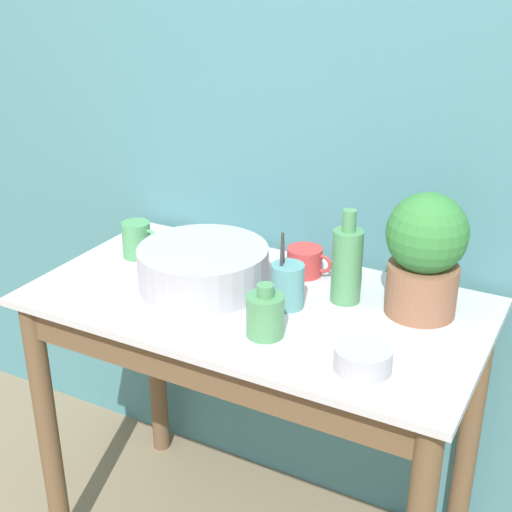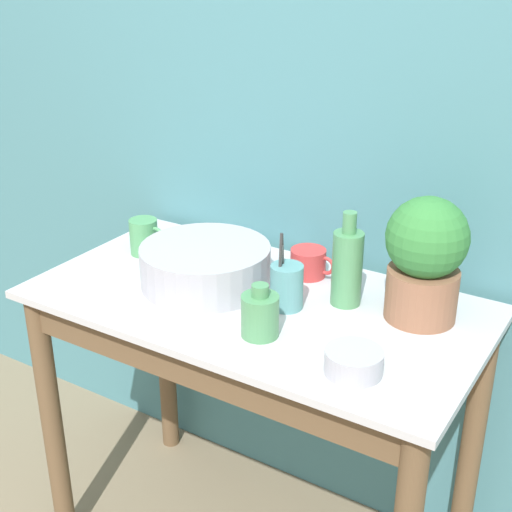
{
  "view_description": "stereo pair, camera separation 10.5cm",
  "coord_description": "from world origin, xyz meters",
  "px_view_note": "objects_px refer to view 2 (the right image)",
  "views": [
    {
      "loc": [
        0.77,
        -1.12,
        1.7
      ],
      "look_at": [
        0.0,
        0.31,
        0.98
      ],
      "focal_mm": 50.0,
      "sensor_mm": 36.0,
      "label": 1
    },
    {
      "loc": [
        0.86,
        -1.07,
        1.7
      ],
      "look_at": [
        0.0,
        0.31,
        0.98
      ],
      "focal_mm": 50.0,
      "sensor_mm": 36.0,
      "label": 2
    }
  ],
  "objects_px": {
    "bowl_wash_large": "(205,265)",
    "mug_red": "(309,263)",
    "utensil_cup": "(286,286)",
    "bottle_short": "(260,314)",
    "bowl_small_steel": "(354,362)",
    "bottle_tall": "(347,266)",
    "potted_plant": "(425,257)",
    "mug_green": "(145,237)"
  },
  "relations": [
    {
      "from": "bottle_short",
      "to": "bowl_small_steel",
      "type": "xyz_separation_m",
      "value": [
        0.25,
        -0.03,
        -0.03
      ]
    },
    {
      "from": "potted_plant",
      "to": "utensil_cup",
      "type": "relative_size",
      "value": 1.54
    },
    {
      "from": "bowl_wash_large",
      "to": "utensil_cup",
      "type": "distance_m",
      "value": 0.25
    },
    {
      "from": "mug_red",
      "to": "utensil_cup",
      "type": "distance_m",
      "value": 0.2
    },
    {
      "from": "bowl_wash_large",
      "to": "utensil_cup",
      "type": "bearing_deg",
      "value": -0.25
    },
    {
      "from": "bottle_tall",
      "to": "bowl_small_steel",
      "type": "xyz_separation_m",
      "value": [
        0.15,
        -0.28,
        -0.08
      ]
    },
    {
      "from": "potted_plant",
      "to": "bowl_wash_large",
      "type": "distance_m",
      "value": 0.57
    },
    {
      "from": "bowl_small_steel",
      "to": "utensil_cup",
      "type": "distance_m",
      "value": 0.33
    },
    {
      "from": "bowl_wash_large",
      "to": "bowl_small_steel",
      "type": "bearing_deg",
      "value": -19.6
    },
    {
      "from": "bowl_small_steel",
      "to": "utensil_cup",
      "type": "xyz_separation_m",
      "value": [
        -0.27,
        0.18,
        0.03
      ]
    },
    {
      "from": "bowl_wash_large",
      "to": "mug_red",
      "type": "xyz_separation_m",
      "value": [
        0.21,
        0.19,
        -0.02
      ]
    },
    {
      "from": "bowl_small_steel",
      "to": "mug_green",
      "type": "bearing_deg",
      "value": 161.99
    },
    {
      "from": "bottle_tall",
      "to": "utensil_cup",
      "type": "distance_m",
      "value": 0.16
    },
    {
      "from": "bowl_wash_large",
      "to": "mug_red",
      "type": "relative_size",
      "value": 2.68
    },
    {
      "from": "bowl_wash_large",
      "to": "bottle_short",
      "type": "relative_size",
      "value": 2.66
    },
    {
      "from": "bowl_wash_large",
      "to": "bowl_small_steel",
      "type": "relative_size",
      "value": 2.75
    },
    {
      "from": "potted_plant",
      "to": "utensil_cup",
      "type": "height_order",
      "value": "potted_plant"
    },
    {
      "from": "mug_green",
      "to": "bottle_tall",
      "type": "bearing_deg",
      "value": 2.35
    },
    {
      "from": "mug_red",
      "to": "utensil_cup",
      "type": "relative_size",
      "value": 0.64
    },
    {
      "from": "bowl_small_steel",
      "to": "mug_red",
      "type": "bearing_deg",
      "value": 129.36
    },
    {
      "from": "potted_plant",
      "to": "mug_red",
      "type": "height_order",
      "value": "potted_plant"
    },
    {
      "from": "bottle_tall",
      "to": "utensil_cup",
      "type": "bearing_deg",
      "value": -139.85
    },
    {
      "from": "bowl_wash_large",
      "to": "bottle_short",
      "type": "xyz_separation_m",
      "value": [
        0.26,
        -0.15,
        0.0
      ]
    },
    {
      "from": "mug_red",
      "to": "bowl_small_steel",
      "type": "bearing_deg",
      "value": -50.64
    },
    {
      "from": "bottle_short",
      "to": "mug_green",
      "type": "distance_m",
      "value": 0.58
    },
    {
      "from": "mug_green",
      "to": "bowl_small_steel",
      "type": "bearing_deg",
      "value": -18.01
    },
    {
      "from": "mug_green",
      "to": "bowl_small_steel",
      "type": "relative_size",
      "value": 0.97
    },
    {
      "from": "mug_green",
      "to": "potted_plant",
      "type": "bearing_deg",
      "value": 3.72
    },
    {
      "from": "bowl_wash_large",
      "to": "bowl_small_steel",
      "type": "xyz_separation_m",
      "value": [
        0.52,
        -0.18,
        -0.03
      ]
    },
    {
      "from": "bottle_short",
      "to": "bottle_tall",
      "type": "bearing_deg",
      "value": 68.32
    },
    {
      "from": "bottle_tall",
      "to": "bottle_short",
      "type": "distance_m",
      "value": 0.27
    },
    {
      "from": "mug_red",
      "to": "potted_plant",
      "type": "bearing_deg",
      "value": -10.91
    },
    {
      "from": "bowl_wash_large",
      "to": "mug_green",
      "type": "distance_m",
      "value": 0.28
    },
    {
      "from": "bottle_short",
      "to": "bowl_wash_large",
      "type": "bearing_deg",
      "value": 149.8
    },
    {
      "from": "bottle_short",
      "to": "potted_plant",
      "type": "bearing_deg",
      "value": 44.27
    },
    {
      "from": "bottle_tall",
      "to": "mug_green",
      "type": "relative_size",
      "value": 2.02
    },
    {
      "from": "bowl_wash_large",
      "to": "mug_red",
      "type": "distance_m",
      "value": 0.28
    },
    {
      "from": "potted_plant",
      "to": "bowl_wash_large",
      "type": "bearing_deg",
      "value": -167.23
    },
    {
      "from": "mug_green",
      "to": "bowl_wash_large",
      "type": "bearing_deg",
      "value": -14.87
    },
    {
      "from": "bottle_short",
      "to": "mug_red",
      "type": "relative_size",
      "value": 1.01
    },
    {
      "from": "potted_plant",
      "to": "bottle_short",
      "type": "relative_size",
      "value": 2.37
    },
    {
      "from": "bowl_wash_large",
      "to": "bottle_tall",
      "type": "height_order",
      "value": "bottle_tall"
    }
  ]
}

